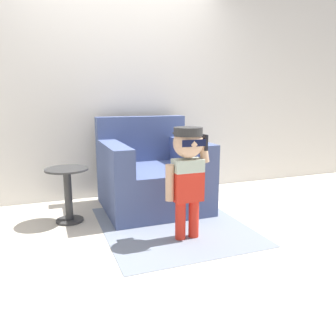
{
  "coord_description": "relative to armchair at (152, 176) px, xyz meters",
  "views": [
    {
      "loc": [
        -0.84,
        -3.24,
        1.16
      ],
      "look_at": [
        0.23,
        -0.42,
        0.53
      ],
      "focal_mm": 35.0,
      "sensor_mm": 36.0,
      "label": 1
    }
  ],
  "objects": [
    {
      "name": "side_table",
      "position": [
        -0.89,
        -0.15,
        -0.03
      ],
      "size": [
        0.4,
        0.4,
        0.53
      ],
      "color": "#333333",
      "rests_on": "ground_plane"
    },
    {
      "name": "person_child",
      "position": [
        0.02,
        -0.91,
        0.29
      ],
      "size": [
        0.39,
        0.29,
        0.94
      ],
      "color": "red",
      "rests_on": "ground_plane"
    },
    {
      "name": "armchair",
      "position": [
        0.0,
        0.0,
        0.0
      ],
      "size": [
        1.04,
        1.02,
        0.97
      ],
      "color": "#475684",
      "rests_on": "ground_plane"
    },
    {
      "name": "wall_back",
      "position": [
        -0.22,
        0.61,
        0.96
      ],
      "size": [
        10.0,
        0.05,
        2.6
      ],
      "color": "silver",
      "rests_on": "ground_plane"
    },
    {
      "name": "ground_plane",
      "position": [
        -0.22,
        -0.06,
        -0.34
      ],
      "size": [
        10.0,
        10.0,
        0.0
      ],
      "primitive_type": "plane",
      "color": "beige"
    },
    {
      "name": "rug",
      "position": [
        0.01,
        -0.61,
        -0.34
      ],
      "size": [
        1.29,
        1.48,
        0.01
      ],
      "color": "gray",
      "rests_on": "ground_plane"
    }
  ]
}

